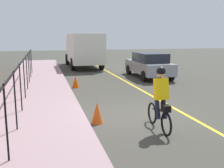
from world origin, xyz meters
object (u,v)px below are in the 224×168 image
(cyclist_lead, at_px, (160,99))
(traffic_cone_far, at_px, (75,82))
(patrol_sedan, at_px, (149,65))
(traffic_cone_near, at_px, (97,113))
(box_truck_background, at_px, (83,49))

(cyclist_lead, relative_size, traffic_cone_far, 3.06)
(cyclist_lead, bearing_deg, patrol_sedan, -18.24)
(patrol_sedan, height_order, traffic_cone_near, patrol_sedan)
(patrol_sedan, bearing_deg, cyclist_lead, 160.13)
(cyclist_lead, xyz_separation_m, patrol_sedan, (9.07, -3.39, -0.09))
(box_truck_background, relative_size, traffic_cone_near, 10.10)
(patrol_sedan, distance_m, box_truck_background, 7.29)
(cyclist_lead, distance_m, patrol_sedan, 9.68)
(traffic_cone_near, bearing_deg, traffic_cone_far, -0.38)
(patrol_sedan, relative_size, box_truck_background, 0.66)
(traffic_cone_near, distance_m, traffic_cone_far, 5.84)
(box_truck_background, xyz_separation_m, traffic_cone_near, (-14.53, 1.79, -1.22))
(patrol_sedan, height_order, box_truck_background, box_truck_background)
(traffic_cone_far, bearing_deg, cyclist_lead, -167.18)
(cyclist_lead, bearing_deg, traffic_cone_far, 15.09)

